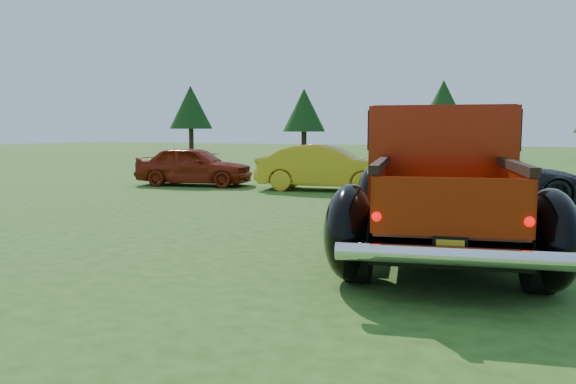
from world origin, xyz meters
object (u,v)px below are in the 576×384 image
object	(u,v)px
tree_west	(304,110)
pickup_truck	(439,181)
show_car_red	(194,166)
show_car_grey	(494,175)
tree_far_west	(191,107)
tree_mid_left	(443,105)
show_car_yellow	(327,168)

from	to	relation	value
tree_west	pickup_truck	world-z (taller)	tree_west
show_car_red	show_car_grey	world-z (taller)	show_car_red
show_car_grey	tree_far_west	bearing A→B (deg)	37.46
tree_far_west	show_car_red	bearing A→B (deg)	-55.24
pickup_truck	show_car_red	distance (m)	10.80
tree_west	show_car_grey	xyz separation A→B (m)	(14.14, -20.83, -2.50)
tree_west	tree_mid_left	size ratio (longest dim) A/B	0.92
tree_mid_left	show_car_yellow	size ratio (longest dim) A/B	1.25
show_car_red	show_car_grey	size ratio (longest dim) A/B	0.87
tree_mid_left	pickup_truck	bearing A→B (deg)	-80.53
show_car_grey	show_car_red	bearing A→B (deg)	79.96
show_car_red	tree_mid_left	bearing A→B (deg)	-20.80
tree_mid_left	pickup_truck	distance (m)	29.78
pickup_truck	show_car_yellow	bearing A→B (deg)	110.74
show_car_grey	tree_west	bearing A→B (deg)	23.76
tree_far_west	tree_mid_left	xyz separation A→B (m)	(19.00, 1.00, -0.14)
tree_mid_left	show_car_red	size ratio (longest dim) A/B	1.37
tree_far_west	tree_west	xyz separation A→B (m)	(10.00, -1.00, -0.41)
pickup_truck	show_car_grey	world-z (taller)	pickup_truck
tree_mid_left	show_car_grey	bearing A→B (deg)	-77.32
show_car_yellow	tree_west	bearing A→B (deg)	15.62
show_car_red	pickup_truck	bearing A→B (deg)	-137.65
tree_west	show_car_red	size ratio (longest dim) A/B	1.26
pickup_truck	show_car_yellow	size ratio (longest dim) A/B	1.47
tree_mid_left	pickup_truck	size ratio (longest dim) A/B	0.85
show_car_yellow	tree_far_west	bearing A→B (deg)	32.95
tree_far_west	show_car_red	xyz separation A→B (m)	(15.19, -21.89, -2.90)
tree_mid_left	show_car_grey	xyz separation A→B (m)	(5.14, -22.83, -2.77)
tree_west	show_car_red	distance (m)	21.66
show_car_yellow	show_car_red	bearing A→B (deg)	85.95
tree_far_west	show_car_red	size ratio (longest dim) A/B	1.42
tree_far_west	pickup_truck	world-z (taller)	tree_far_west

